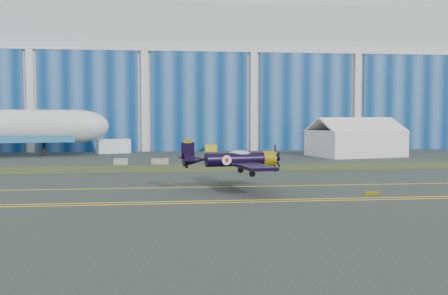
{
  "coord_description": "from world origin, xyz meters",
  "views": [
    {
      "loc": [
        3.42,
        -56.51,
        7.04
      ],
      "look_at": [
        10.31,
        1.79,
        3.53
      ],
      "focal_mm": 42.0,
      "sensor_mm": 36.0,
      "label": 1
    }
  ],
  "objects": [
    {
      "name": "edge_line_near",
      "position": [
        0.0,
        -14.5,
        0.01
      ],
      "size": [
        80.0,
        0.2,
        0.02
      ],
      "primitive_type": "cube",
      "color": "yellow",
      "rests_on": "ground"
    },
    {
      "name": "guard_board_right",
      "position": [
        22.0,
        -12.0,
        0.17
      ],
      "size": [
        1.2,
        0.15,
        0.35
      ],
      "primitive_type": "cube",
      "color": "yellow",
      "rests_on": "ground"
    },
    {
      "name": "hangar",
      "position": [
        0.0,
        71.79,
        14.96
      ],
      "size": [
        220.0,
        45.7,
        30.0
      ],
      "color": "silver",
      "rests_on": "ground"
    },
    {
      "name": "barrier_b",
      "position": [
        2.81,
        20.59,
        0.45
      ],
      "size": [
        2.04,
        0.75,
        0.9
      ],
      "primitive_type": "cube",
      "rotation": [
        0.0,
        0.0,
        -0.08
      ],
      "color": "gray",
      "rests_on": "ground"
    },
    {
      "name": "barrier_a",
      "position": [
        -2.62,
        20.49,
        0.45
      ],
      "size": [
        2.01,
        0.64,
        0.9
      ],
      "primitive_type": "cube",
      "rotation": [
        0.0,
        0.0,
        0.02
      ],
      "color": "#8E9D9B",
      "rests_on": "ground"
    },
    {
      "name": "tent",
      "position": [
        37.23,
        32.24,
        3.44
      ],
      "size": [
        16.84,
        13.86,
        6.88
      ],
      "rotation": [
        0.0,
        0.0,
        0.23
      ],
      "color": "white",
      "rests_on": "ground"
    },
    {
      "name": "edge_line_far",
      "position": [
        0.0,
        -13.5,
        0.01
      ],
      "size": [
        80.0,
        0.2,
        0.02
      ],
      "primitive_type": "cube",
      "color": "yellow",
      "rests_on": "ground"
    },
    {
      "name": "ground",
      "position": [
        0.0,
        0.0,
        0.0
      ],
      "size": [
        260.0,
        260.0,
        0.0
      ],
      "primitive_type": "plane",
      "color": "#2D3632",
      "rests_on": "ground"
    },
    {
      "name": "taxiway_centreline",
      "position": [
        0.0,
        -5.0,
        0.01
      ],
      "size": [
        200.0,
        0.2,
        0.02
      ],
      "primitive_type": "cube",
      "color": "yellow",
      "rests_on": "ground"
    },
    {
      "name": "warbird",
      "position": [
        10.31,
        -7.21,
        2.93
      ],
      "size": [
        12.88,
        14.73,
        3.89
      ],
      "rotation": [
        0.0,
        0.0,
        0.17
      ],
      "color": "black",
      "rests_on": "ground"
    },
    {
      "name": "barrier_c",
      "position": [
        3.27,
        20.58,
        0.45
      ],
      "size": [
        2.06,
        0.86,
        0.9
      ],
      "primitive_type": "cube",
      "rotation": [
        0.0,
        0.0,
        0.13
      ],
      "color": "gray",
      "rests_on": "ground"
    },
    {
      "name": "shipping_container",
      "position": [
        -5.86,
        44.92,
        1.33
      ],
      "size": [
        6.6,
        4.4,
        2.66
      ],
      "primitive_type": "cube",
      "rotation": [
        0.0,
        0.0,
        0.35
      ],
      "color": "white",
      "rests_on": "ground"
    },
    {
      "name": "grass_median",
      "position": [
        0.0,
        14.0,
        0.02
      ],
      "size": [
        260.0,
        10.0,
        0.02
      ],
      "primitive_type": "cube",
      "color": "#475128",
      "rests_on": "ground"
    },
    {
      "name": "tug",
      "position": [
        13.09,
        47.21,
        0.67
      ],
      "size": [
        2.57,
        1.94,
        1.34
      ],
      "primitive_type": "cube",
      "rotation": [
        0.0,
        0.0,
        -0.24
      ],
      "color": "yellow",
      "rests_on": "ground"
    }
  ]
}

